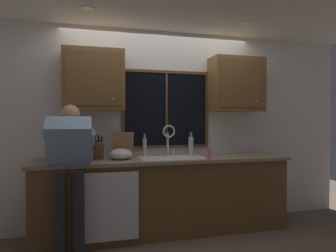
{
  "coord_description": "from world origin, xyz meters",
  "views": [
    {
      "loc": [
        -0.92,
        -3.87,
        1.4
      ],
      "look_at": [
        0.04,
        -0.3,
        1.31
      ],
      "focal_mm": 32.36,
      "sensor_mm": 36.0,
      "label": 1
    }
  ],
  "objects_px": {
    "cutting_board": "(123,145)",
    "bottle_tall_clear": "(191,146)",
    "soap_dispenser": "(209,153)",
    "person_standing": "(69,161)",
    "knife_block": "(98,150)",
    "bottle_green_glass": "(145,147)",
    "mixing_bowl": "(121,154)"
  },
  "relations": [
    {
      "from": "cutting_board",
      "to": "bottle_tall_clear",
      "type": "height_order",
      "value": "same"
    },
    {
      "from": "soap_dispenser",
      "to": "bottle_tall_clear",
      "type": "height_order",
      "value": "bottle_tall_clear"
    },
    {
      "from": "person_standing",
      "to": "bottle_tall_clear",
      "type": "xyz_separation_m",
      "value": [
        1.5,
        0.49,
        0.09
      ]
    },
    {
      "from": "knife_block",
      "to": "soap_dispenser",
      "type": "xyz_separation_m",
      "value": [
        1.28,
        -0.3,
        -0.04
      ]
    },
    {
      "from": "person_standing",
      "to": "knife_block",
      "type": "distance_m",
      "value": 0.51
    },
    {
      "from": "cutting_board",
      "to": "bottle_green_glass",
      "type": "bearing_deg",
      "value": 1.56
    },
    {
      "from": "knife_block",
      "to": "bottle_tall_clear",
      "type": "height_order",
      "value": "bottle_tall_clear"
    },
    {
      "from": "knife_block",
      "to": "mixing_bowl",
      "type": "height_order",
      "value": "knife_block"
    },
    {
      "from": "knife_block",
      "to": "cutting_board",
      "type": "height_order",
      "value": "cutting_board"
    },
    {
      "from": "cutting_board",
      "to": "mixing_bowl",
      "type": "bearing_deg",
      "value": -104.79
    },
    {
      "from": "mixing_bowl",
      "to": "soap_dispenser",
      "type": "height_order",
      "value": "soap_dispenser"
    },
    {
      "from": "soap_dispenser",
      "to": "bottle_tall_clear",
      "type": "distance_m",
      "value": 0.41
    },
    {
      "from": "soap_dispenser",
      "to": "cutting_board",
      "type": "bearing_deg",
      "value": 156.06
    },
    {
      "from": "bottle_green_glass",
      "to": "bottle_tall_clear",
      "type": "height_order",
      "value": "bottle_tall_clear"
    },
    {
      "from": "mixing_bowl",
      "to": "bottle_green_glass",
      "type": "relative_size",
      "value": 0.91
    },
    {
      "from": "soap_dispenser",
      "to": "bottle_green_glass",
      "type": "distance_m",
      "value": 0.83
    },
    {
      "from": "knife_block",
      "to": "bottle_green_glass",
      "type": "relative_size",
      "value": 1.07
    },
    {
      "from": "soap_dispenser",
      "to": "bottle_tall_clear",
      "type": "xyz_separation_m",
      "value": [
        -0.09,
        0.39,
        0.06
      ]
    },
    {
      "from": "knife_block",
      "to": "soap_dispenser",
      "type": "height_order",
      "value": "knife_block"
    },
    {
      "from": "soap_dispenser",
      "to": "person_standing",
      "type": "bearing_deg",
      "value": -176.47
    },
    {
      "from": "knife_block",
      "to": "bottle_green_glass",
      "type": "height_order",
      "value": "knife_block"
    },
    {
      "from": "cutting_board",
      "to": "bottle_tall_clear",
      "type": "xyz_separation_m",
      "value": [
        0.88,
        -0.04,
        -0.03
      ]
    },
    {
      "from": "knife_block",
      "to": "soap_dispenser",
      "type": "relative_size",
      "value": 1.85
    },
    {
      "from": "knife_block",
      "to": "mixing_bowl",
      "type": "bearing_deg",
      "value": -14.64
    },
    {
      "from": "person_standing",
      "to": "mixing_bowl",
      "type": "relative_size",
      "value": 5.69
    },
    {
      "from": "cutting_board",
      "to": "mixing_bowl",
      "type": "xyz_separation_m",
      "value": [
        -0.05,
        -0.2,
        -0.09
      ]
    },
    {
      "from": "bottle_tall_clear",
      "to": "bottle_green_glass",
      "type": "bearing_deg",
      "value": 175.68
    },
    {
      "from": "bottle_tall_clear",
      "to": "person_standing",
      "type": "bearing_deg",
      "value": -161.86
    },
    {
      "from": "bottle_tall_clear",
      "to": "cutting_board",
      "type": "bearing_deg",
      "value": 177.5
    },
    {
      "from": "knife_block",
      "to": "bottle_green_glass",
      "type": "distance_m",
      "value": 0.6
    },
    {
      "from": "soap_dispenser",
      "to": "bottle_tall_clear",
      "type": "relative_size",
      "value": 0.56
    },
    {
      "from": "cutting_board",
      "to": "soap_dispenser",
      "type": "xyz_separation_m",
      "value": [
        0.97,
        -0.43,
        -0.09
      ]
    }
  ]
}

